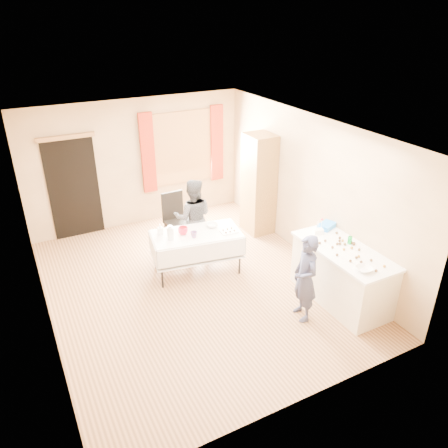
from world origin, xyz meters
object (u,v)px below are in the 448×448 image
party_table (197,249)px  woman (193,218)px  counter (342,275)px  cabinet (259,184)px  girl (305,278)px  chair (177,230)px

party_table → woman: bearing=79.8°
counter → party_table: counter is taller
cabinet → girl: bearing=-107.9°
woman → cabinet: bearing=-145.6°
cabinet → chair: size_ratio=1.94×
cabinet → chair: cabinet is taller
girl → party_table: bearing=-145.0°
girl → woman: size_ratio=0.92×
cabinet → chair: 1.84m
party_table → girl: size_ratio=1.20×
cabinet → woman: (-1.54, -0.26, -0.27)m
counter → woman: (-1.44, 2.39, 0.28)m
chair → woman: (0.15, -0.46, 0.42)m
cabinet → chair: bearing=173.4°
cabinet → woman: size_ratio=1.38×
girl → woman: 2.56m
girl → cabinet: bearing=172.1°
party_table → cabinet: bearing=35.7°
counter → party_table: (-1.65, 1.78, -0.01)m
woman → counter: bearing=145.9°
counter → girl: (-0.78, -0.08, 0.22)m
cabinet → girl: 2.89m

